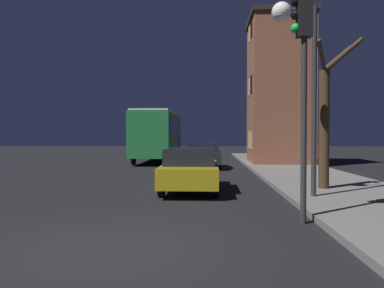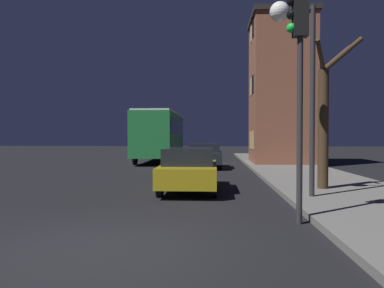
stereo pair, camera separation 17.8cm
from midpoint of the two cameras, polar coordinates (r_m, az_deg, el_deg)
ground_plane at (r=6.47m, az=-13.10°, el=-14.99°), size 120.00×120.00×0.00m
brick_building at (r=24.33m, az=12.91°, el=8.12°), size 3.83×4.51×9.14m
streetlamp at (r=10.94m, az=14.86°, el=14.27°), size 1.24×0.54×5.33m
traffic_light at (r=8.11m, az=15.90°, el=12.29°), size 0.43×0.24×4.72m
bare_tree at (r=12.55m, az=19.39°, el=4.01°), size 1.75×1.05×4.79m
bus at (r=26.47m, az=-5.35°, el=1.75°), size 2.49×9.49×3.43m
car_near_lane at (r=12.32m, az=-0.66°, el=-3.77°), size 1.76×4.22×1.41m
car_mid_lane at (r=21.03m, az=1.54°, el=-1.66°), size 1.87×3.83×1.40m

